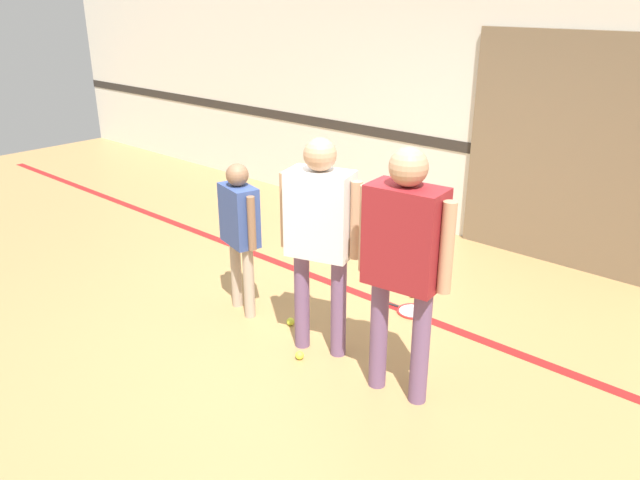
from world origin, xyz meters
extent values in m
plane|color=#A87F4C|center=(0.00, 0.00, 0.00)|extent=(16.00, 16.00, 0.00)
cube|color=silver|center=(0.00, 2.90, 1.60)|extent=(16.00, 0.06, 3.20)
cube|color=#2D2823|center=(0.00, 2.87, 1.02)|extent=(16.00, 0.01, 0.12)
cube|color=#756047|center=(0.86, 2.84, 1.14)|extent=(2.06, 0.05, 2.28)
cube|color=red|center=(0.00, 0.95, 0.00)|extent=(14.40, 0.10, 0.01)
cylinder|color=#6B4C70|center=(0.05, -0.06, 0.40)|extent=(0.12, 0.12, 0.80)
cylinder|color=#6B4C70|center=(0.34, 0.03, 0.40)|extent=(0.12, 0.12, 0.80)
cube|color=silver|center=(0.19, -0.02, 1.12)|extent=(0.52, 0.39, 0.64)
sphere|color=tan|center=(0.19, -0.02, 1.56)|extent=(0.23, 0.23, 0.23)
cylinder|color=tan|center=(-0.07, -0.10, 1.11)|extent=(0.08, 0.08, 0.57)
cylinder|color=tan|center=(0.45, 0.07, 1.11)|extent=(0.08, 0.08, 0.57)
cylinder|color=tan|center=(-0.85, 0.05, 0.32)|extent=(0.09, 0.09, 0.63)
cylinder|color=tan|center=(-0.62, -0.01, 0.32)|extent=(0.09, 0.09, 0.63)
cube|color=#334784|center=(-0.73, 0.02, 0.89)|extent=(0.41, 0.29, 0.50)
sphere|color=brown|center=(-0.73, 0.02, 1.23)|extent=(0.19, 0.19, 0.19)
cylinder|color=brown|center=(-0.94, 0.07, 0.88)|extent=(0.07, 0.07, 0.45)
cylinder|color=brown|center=(-0.52, -0.04, 0.88)|extent=(0.07, 0.07, 0.45)
cylinder|color=#6B4C70|center=(1.12, -0.06, 0.42)|extent=(0.12, 0.12, 0.83)
cylinder|color=#6B4C70|center=(0.81, -0.10, 0.42)|extent=(0.12, 0.12, 0.83)
cube|color=maroon|center=(0.96, -0.08, 1.17)|extent=(0.51, 0.32, 0.66)
sphere|color=tan|center=(0.96, -0.08, 1.62)|extent=(0.24, 0.24, 0.24)
cylinder|color=tan|center=(1.25, -0.05, 1.16)|extent=(0.09, 0.09, 0.59)
cylinder|color=tan|center=(0.68, -0.11, 1.16)|extent=(0.09, 0.09, 0.59)
torus|color=red|center=(0.40, 0.97, 0.01)|extent=(0.31, 0.31, 0.02)
cylinder|color=silver|center=(0.40, 0.97, 0.01)|extent=(0.24, 0.24, 0.01)
cylinder|color=black|center=(0.16, 0.95, 0.01)|extent=(0.20, 0.04, 0.02)
sphere|color=black|center=(0.06, 0.94, 0.01)|extent=(0.03, 0.03, 0.03)
sphere|color=#CCE038|center=(0.17, -0.23, 0.03)|extent=(0.07, 0.07, 0.07)
sphere|color=#CCE038|center=(0.23, 1.21, 0.03)|extent=(0.07, 0.07, 0.07)
sphere|color=#CCE038|center=(-0.25, 0.10, 0.03)|extent=(0.07, 0.07, 0.07)
camera|label=1|loc=(2.99, -3.16, 2.60)|focal=35.00mm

